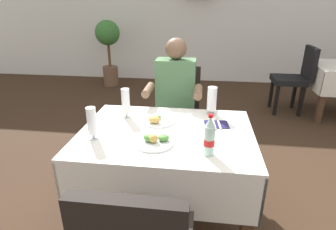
% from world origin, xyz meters
% --- Properties ---
extents(ground_plane, '(11.00, 11.00, 0.00)m').
position_xyz_m(ground_plane, '(0.00, 0.00, 0.00)').
color(ground_plane, '#382619').
extents(back_wall, '(11.00, 0.12, 2.71)m').
position_xyz_m(back_wall, '(0.00, 4.08, 1.36)').
color(back_wall, white).
rests_on(back_wall, ground).
extents(main_dining_table, '(1.18, 0.90, 0.73)m').
position_xyz_m(main_dining_table, '(-0.14, 0.01, 0.57)').
color(main_dining_table, white).
rests_on(main_dining_table, ground).
extents(chair_far_diner_seat, '(0.44, 0.50, 0.97)m').
position_xyz_m(chair_far_diner_seat, '(-0.14, 0.85, 0.55)').
color(chair_far_diner_seat, black).
rests_on(chair_far_diner_seat, ground).
extents(seated_diner_far, '(0.50, 0.46, 1.26)m').
position_xyz_m(seated_diner_far, '(-0.15, 0.74, 0.71)').
color(seated_diner_far, '#282D42').
rests_on(seated_diner_far, ground).
extents(plate_near_camera, '(0.25, 0.25, 0.07)m').
position_xyz_m(plate_near_camera, '(-0.19, -0.17, 0.75)').
color(plate_near_camera, white).
rests_on(plate_near_camera, main_dining_table).
extents(plate_far_diner, '(0.24, 0.24, 0.06)m').
position_xyz_m(plate_far_diner, '(-0.22, 0.15, 0.75)').
color(plate_far_diner, white).
rests_on(plate_far_diner, main_dining_table).
extents(beer_glass_left, '(0.07, 0.07, 0.22)m').
position_xyz_m(beer_glass_left, '(0.17, 0.36, 0.84)').
color(beer_glass_left, white).
rests_on(beer_glass_left, main_dining_table).
extents(beer_glass_middle, '(0.07, 0.07, 0.22)m').
position_xyz_m(beer_glass_middle, '(-0.59, -0.16, 0.84)').
color(beer_glass_middle, white).
rests_on(beer_glass_middle, main_dining_table).
extents(beer_glass_right, '(0.07, 0.07, 0.23)m').
position_xyz_m(beer_glass_right, '(-0.47, 0.21, 0.84)').
color(beer_glass_right, white).
rests_on(beer_glass_right, main_dining_table).
extents(cola_bottle_primary, '(0.06, 0.06, 0.25)m').
position_xyz_m(cola_bottle_primary, '(0.15, -0.27, 0.84)').
color(cola_bottle_primary, silver).
rests_on(cola_bottle_primary, main_dining_table).
extents(napkin_cutlery_set, '(0.18, 0.19, 0.01)m').
position_xyz_m(napkin_cutlery_set, '(0.21, 0.16, 0.74)').
color(napkin_cutlery_set, '#231E4C').
rests_on(napkin_cutlery_set, main_dining_table).
extents(background_chair_left, '(0.50, 0.44, 0.97)m').
position_xyz_m(background_chair_left, '(1.43, 2.41, 0.55)').
color(background_chair_left, black).
rests_on(background_chair_left, ground).
extents(potted_plant_corner, '(0.46, 0.46, 1.23)m').
position_xyz_m(potted_plant_corner, '(-1.71, 3.44, 0.80)').
color(potted_plant_corner, brown).
rests_on(potted_plant_corner, ground).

